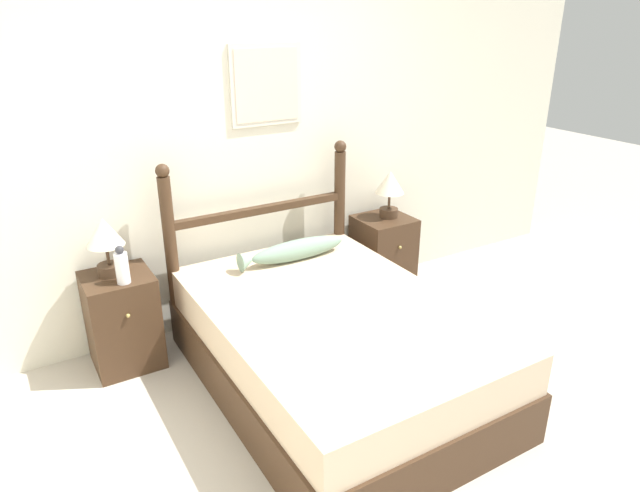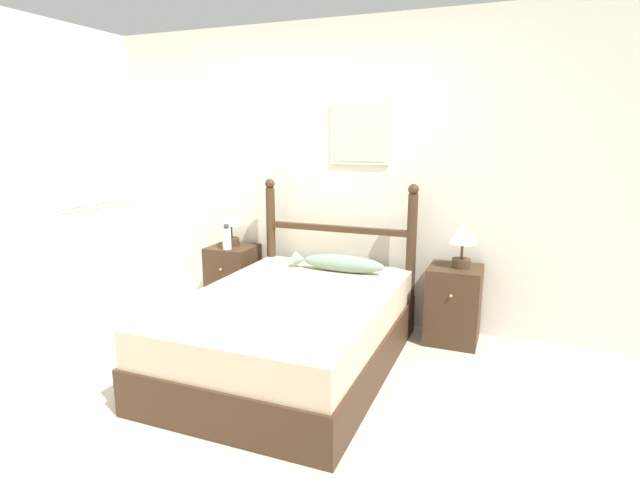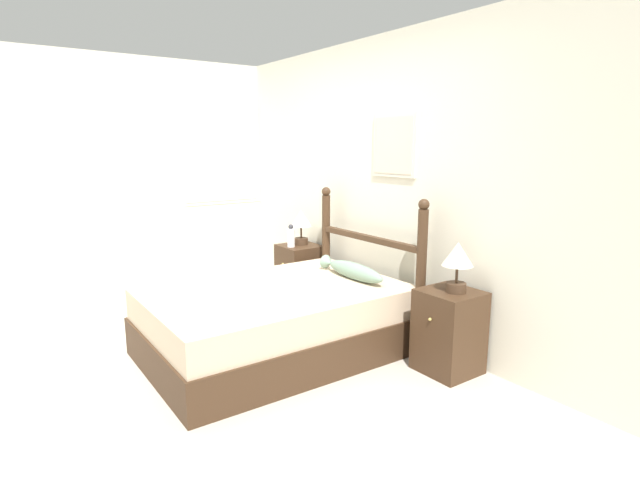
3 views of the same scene
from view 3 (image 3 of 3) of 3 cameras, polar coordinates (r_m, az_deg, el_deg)
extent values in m
plane|color=#B7AD9E|center=(4.02, -13.94, -12.88)|extent=(16.00, 16.00, 0.00)
cube|color=beige|center=(4.58, 5.96, 6.91)|extent=(6.40, 0.06, 2.55)
cube|color=beige|center=(4.30, 8.48, 11.30)|extent=(0.51, 0.02, 0.52)
cube|color=beige|center=(4.29, 8.37, 11.31)|extent=(0.45, 0.01, 0.46)
cube|color=beige|center=(5.73, -22.39, 7.04)|extent=(0.06, 6.40, 2.55)
cube|color=white|center=(6.07, -11.29, 10.73)|extent=(0.01, 1.00, 1.27)
cube|color=white|center=(6.06, -11.26, 10.73)|extent=(0.01, 0.92, 1.19)
cube|color=#3D2819|center=(4.05, -5.05, -10.10)|extent=(1.35, 1.97, 0.30)
cube|color=#CCB293|center=(3.96, -5.12, -6.51)|extent=(1.31, 1.93, 0.24)
cylinder|color=#3D2819|center=(4.93, 0.69, -0.89)|extent=(0.08, 0.08, 1.16)
sphere|color=#3D2819|center=(4.84, 0.70, 6.24)|extent=(0.09, 0.09, 0.09)
cylinder|color=#3D2819|center=(4.00, 11.43, -4.11)|extent=(0.08, 0.08, 1.16)
sphere|color=#3D2819|center=(3.88, 11.79, 4.67)|extent=(0.09, 0.09, 0.09)
cube|color=#3D2819|center=(4.39, 5.55, 0.89)|extent=(1.27, 0.06, 0.05)
cube|color=#3D2819|center=(5.25, -2.30, -3.18)|extent=(0.40, 0.39, 0.61)
sphere|color=tan|center=(5.11, -4.27, -2.06)|extent=(0.02, 0.02, 0.02)
cube|color=#3D2819|center=(3.80, 14.52, -9.42)|extent=(0.40, 0.39, 0.61)
sphere|color=tan|center=(3.61, 12.46, -8.19)|extent=(0.02, 0.02, 0.02)
cylinder|color=#422D1E|center=(5.21, -2.16, 0.55)|extent=(0.14, 0.14, 0.07)
cylinder|color=#422D1E|center=(5.19, -2.17, 1.60)|extent=(0.02, 0.02, 0.12)
cone|color=beige|center=(5.17, -2.18, 3.19)|extent=(0.22, 0.22, 0.17)
cylinder|color=#422D1E|center=(3.67, 15.28, -4.60)|extent=(0.14, 0.14, 0.07)
cylinder|color=#422D1E|center=(3.65, 15.36, -3.13)|extent=(0.02, 0.02, 0.12)
cone|color=beige|center=(3.61, 15.48, -0.89)|extent=(0.22, 0.22, 0.17)
cylinder|color=white|center=(5.08, -3.34, 0.94)|extent=(0.08, 0.08, 0.19)
sphere|color=#333338|center=(5.06, -3.35, 2.22)|extent=(0.05, 0.05, 0.05)
ellipsoid|color=gray|center=(4.17, 4.01, -2.89)|extent=(0.68, 0.14, 0.14)
cone|color=gray|center=(4.46, 0.96, -1.90)|extent=(0.09, 0.13, 0.13)
camera|label=1|loc=(4.86, -42.76, 13.95)|focal=32.00mm
camera|label=2|loc=(2.18, -66.39, 3.97)|focal=28.00mm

